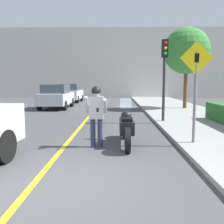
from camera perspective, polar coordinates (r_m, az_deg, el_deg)
ground_plane at (r=4.69m, az=-10.32°, el=-15.97°), size 80.00×80.00×0.00m
road_center_line at (r=10.50m, az=-7.06°, el=-3.18°), size 0.12×36.00×0.01m
building_backdrop at (r=30.34m, az=-0.56°, el=11.04°), size 28.00×1.20×8.17m
motorcycle at (r=7.27m, az=3.32°, el=-3.48°), size 0.62×2.38×1.31m
person_biker at (r=6.89m, az=-3.61°, el=0.39°), size 0.59×0.47×1.71m
crossing_sign at (r=7.28m, az=18.57°, el=6.42°), size 0.91×0.08×2.80m
traffic_light at (r=11.21m, az=11.90°, el=10.54°), size 0.26×0.30×3.52m
street_tree at (r=17.36m, az=16.68°, el=13.22°), size 2.99×2.99×5.24m
parked_car_silver at (r=17.95m, az=-12.57°, el=3.54°), size 1.88×4.20×1.68m
parked_car_white at (r=23.59m, az=-9.45°, el=4.33°), size 1.88×4.20×1.68m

